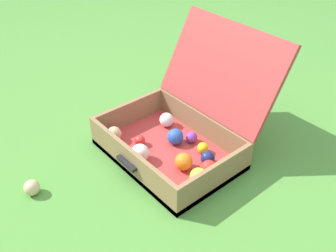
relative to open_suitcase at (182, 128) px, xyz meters
name	(u,v)px	position (x,y,z in m)	size (l,w,h in m)	color
ground_plane	(163,170)	(0.05, -0.15, -0.11)	(16.00, 16.00, 0.00)	#4C8C38
open_suitcase	(182,128)	(0.00, 0.00, 0.00)	(0.57, 0.62, 0.49)	#B23838
stray_ball_on_grass	(32,188)	(-0.17, -0.61, -0.08)	(0.06, 0.06, 0.06)	#D1B784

